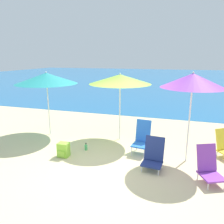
# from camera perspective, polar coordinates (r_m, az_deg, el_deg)

# --- Properties ---
(ground_plane) EXTENTS (60.00, 60.00, 0.00)m
(ground_plane) POSITION_cam_1_polar(r_m,az_deg,el_deg) (5.46, -1.34, -14.31)
(ground_plane) COLOR beige
(sea_water) EXTENTS (60.00, 40.00, 0.01)m
(sea_water) POSITION_cam_1_polar(r_m,az_deg,el_deg) (29.50, 14.30, 8.69)
(sea_water) COLOR #23669E
(sea_water) RESTS_ON ground
(beach_umbrella_teal) EXTENTS (2.03, 2.03, 2.14)m
(beach_umbrella_teal) POSITION_cam_1_polar(r_m,az_deg,el_deg) (7.53, -16.76, 8.42)
(beach_umbrella_teal) COLOR white
(beach_umbrella_teal) RESTS_ON ground
(beach_umbrella_lime) EXTENTS (1.91, 1.91, 2.13)m
(beach_umbrella_lime) POSITION_cam_1_polar(r_m,az_deg,el_deg) (6.74, 2.13, 8.55)
(beach_umbrella_lime) COLOR white
(beach_umbrella_lime) RESTS_ON ground
(beach_umbrella_purple) EXTENTS (1.51, 1.51, 2.28)m
(beach_umbrella_purple) POSITION_cam_1_polar(r_m,az_deg,el_deg) (5.52, 20.35, 7.69)
(beach_umbrella_purple) COLOR white
(beach_umbrella_purple) RESTS_ON ground
(beach_chair_navy) EXTENTS (0.51, 0.54, 0.77)m
(beach_chair_navy) POSITION_cam_1_polar(r_m,az_deg,el_deg) (5.38, 10.76, -10.94)
(beach_chair_navy) COLOR silver
(beach_chair_navy) RESTS_ON ground
(beach_chair_purple) EXTENTS (0.63, 0.70, 0.78)m
(beach_chair_purple) POSITION_cam_1_polar(r_m,az_deg,el_deg) (5.22, 23.94, -12.75)
(beach_chair_purple) COLOR silver
(beach_chair_purple) RESTS_ON ground
(beach_chair_blue) EXTENTS (0.48, 0.61, 0.91)m
(beach_chair_blue) POSITION_cam_1_polar(r_m,az_deg,el_deg) (6.15, 7.84, -6.52)
(beach_chair_blue) COLOR silver
(beach_chair_blue) RESTS_ON ground
(backpack_lime) EXTENTS (0.29, 0.25, 0.39)m
(backpack_lime) POSITION_cam_1_polar(r_m,az_deg,el_deg) (6.07, -12.57, -9.63)
(backpack_lime) COLOR #8ECC3D
(backpack_lime) RESTS_ON ground
(water_bottle) EXTENTS (0.08, 0.08, 0.21)m
(water_bottle) POSITION_cam_1_polar(r_m,az_deg,el_deg) (6.40, -6.80, -9.15)
(water_bottle) COLOR #4CB266
(water_bottle) RESTS_ON ground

